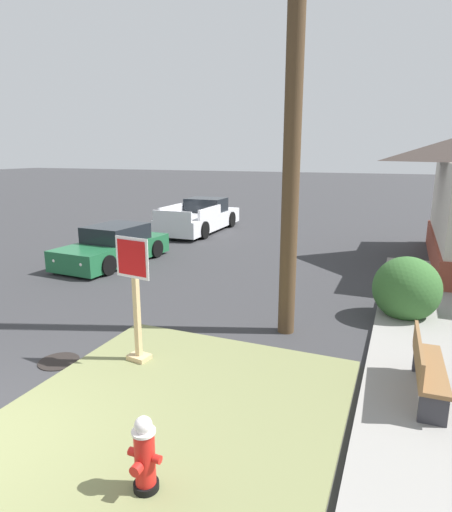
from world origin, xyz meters
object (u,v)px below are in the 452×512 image
(stop_sign, at_px, (136,303))
(manhole_cover, at_px, (59,361))
(street_bench, at_px, (426,366))
(utility_pole, at_px, (295,61))
(parked_sedan_green, at_px, (114,247))
(fire_hydrant, at_px, (145,456))
(pickup_truck_white, at_px, (200,218))

(stop_sign, height_order, manhole_cover, stop_sign)
(street_bench, height_order, utility_pole, utility_pole)
(parked_sedan_green, height_order, street_bench, parked_sedan_green)
(fire_hydrant, distance_m, stop_sign, 3.13)
(manhole_cover, bearing_deg, parked_sedan_green, 118.73)
(parked_sedan_green, bearing_deg, manhole_cover, -61.27)
(utility_pole, bearing_deg, street_bench, -35.18)
(fire_hydrant, height_order, utility_pole, utility_pole)
(fire_hydrant, relative_size, street_bench, 0.53)
(parked_sedan_green, bearing_deg, street_bench, -29.23)
(stop_sign, relative_size, manhole_cover, 3.11)
(stop_sign, height_order, parked_sedan_green, stop_sign)
(manhole_cover, relative_size, street_bench, 0.43)
(fire_hydrant, xyz_separation_m, street_bench, (2.79, 3.08, 0.10))
(pickup_truck_white, xyz_separation_m, utility_pole, (6.75, -10.00, 4.57))
(stop_sign, bearing_deg, street_bench, 7.17)
(pickup_truck_white, bearing_deg, street_bench, -51.79)
(fire_hydrant, distance_m, street_bench, 4.15)
(utility_pole, bearing_deg, fire_hydrant, -93.04)
(street_bench, bearing_deg, manhole_cover, -169.86)
(manhole_cover, relative_size, pickup_truck_white, 0.13)
(fire_hydrant, xyz_separation_m, pickup_truck_white, (-6.49, 14.87, 0.13))
(utility_pole, bearing_deg, manhole_cover, -139.82)
(fire_hydrant, height_order, parked_sedan_green, parked_sedan_green)
(manhole_cover, xyz_separation_m, utility_pole, (3.36, 2.83, 5.18))
(pickup_truck_white, distance_m, utility_pole, 12.90)
(fire_hydrant, distance_m, manhole_cover, 3.73)
(stop_sign, bearing_deg, fire_hydrant, -55.02)
(pickup_truck_white, bearing_deg, manhole_cover, -75.19)
(street_bench, bearing_deg, stop_sign, -172.83)
(fire_hydrant, distance_m, pickup_truck_white, 16.22)
(fire_hydrant, bearing_deg, pickup_truck_white, 113.59)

